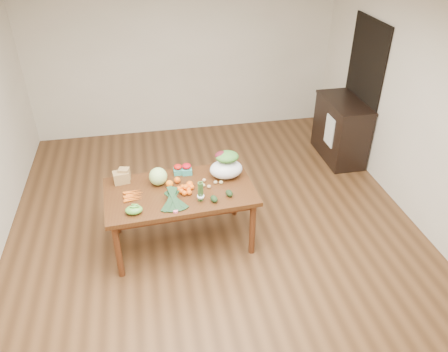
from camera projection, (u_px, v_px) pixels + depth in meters
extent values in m
plane|color=brown|center=(217.00, 237.00, 5.30)|extent=(6.00, 6.00, 0.00)
cube|color=white|center=(214.00, 2.00, 3.84)|extent=(5.00, 6.00, 0.02)
cube|color=silver|center=(183.00, 53.00, 7.05)|extent=(5.00, 0.02, 2.70)
cube|color=silver|center=(431.00, 119.00, 4.98)|extent=(0.02, 6.00, 2.70)
cube|color=#442810|center=(181.00, 217.00, 5.03)|extent=(1.69, 1.00, 0.75)
cube|color=black|center=(362.00, 92.00, 6.46)|extent=(0.02, 1.00, 2.10)
cube|color=black|center=(341.00, 130.00, 6.69)|extent=(0.52, 1.02, 0.94)
cube|color=white|center=(329.00, 131.00, 6.48)|extent=(0.02, 0.28, 0.45)
sphere|color=#ADD179|center=(158.00, 176.00, 4.87)|extent=(0.20, 0.20, 0.20)
sphere|color=orange|center=(170.00, 184.00, 4.85)|extent=(0.08, 0.08, 0.08)
sphere|color=#E65D0E|center=(177.00, 180.00, 4.93)|extent=(0.07, 0.07, 0.07)
sphere|color=#FF590F|center=(190.00, 184.00, 4.85)|extent=(0.08, 0.08, 0.08)
ellipsoid|color=#50A538|center=(134.00, 210.00, 4.45)|extent=(0.18, 0.13, 0.08)
ellipsoid|color=tan|center=(203.00, 185.00, 4.87)|extent=(0.05, 0.04, 0.04)
ellipsoid|color=tan|center=(209.00, 186.00, 4.85)|extent=(0.05, 0.04, 0.04)
ellipsoid|color=tan|center=(215.00, 182.00, 4.92)|extent=(0.05, 0.04, 0.04)
ellipsoid|color=tan|center=(204.00, 180.00, 4.96)|extent=(0.05, 0.04, 0.04)
ellipsoid|color=tan|center=(221.00, 182.00, 4.92)|extent=(0.05, 0.04, 0.04)
ellipsoid|color=black|center=(214.00, 199.00, 4.62)|extent=(0.10, 0.12, 0.07)
ellipsoid|color=black|center=(229.00, 193.00, 4.71)|extent=(0.10, 0.12, 0.07)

